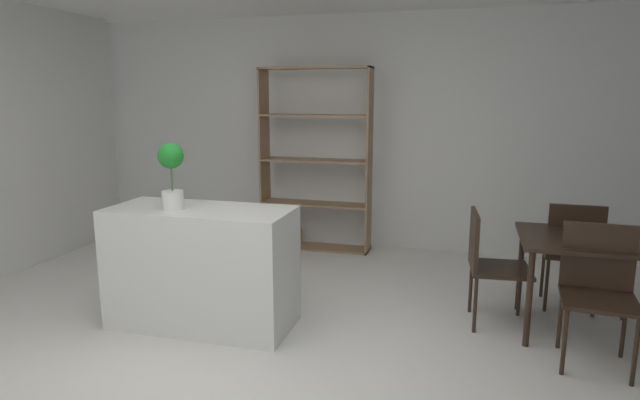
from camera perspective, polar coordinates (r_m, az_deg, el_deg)
name	(u,v)px	position (r m, az deg, el deg)	size (l,w,h in m)	color
ground_plane	(241,370)	(3.66, -8.50, -17.50)	(10.14, 10.14, 0.00)	silver
back_partition	(348,133)	(6.23, 3.03, 7.21)	(7.36, 0.06, 2.64)	silver
kitchen_island	(202,267)	(4.19, -12.50, -7.01)	(1.38, 0.62, 0.92)	silver
potted_plant_on_island	(171,171)	(4.05, -15.60, 3.02)	(0.19, 0.19, 0.49)	white
open_bookshelf	(312,169)	(6.05, -0.86, 3.29)	(1.25, 0.31, 2.05)	#997551
dining_table	(585,250)	(4.34, 26.48, -4.76)	(0.91, 0.80, 0.73)	black
dining_chair_island_side	(487,258)	(4.28, 17.47, -5.93)	(0.47, 0.48, 0.88)	black
dining_chair_far	(573,247)	(4.78, 25.40, -4.55)	(0.43, 0.41, 0.91)	black
dining_chair_near	(598,282)	(3.98, 27.59, -7.78)	(0.49, 0.49, 0.91)	black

